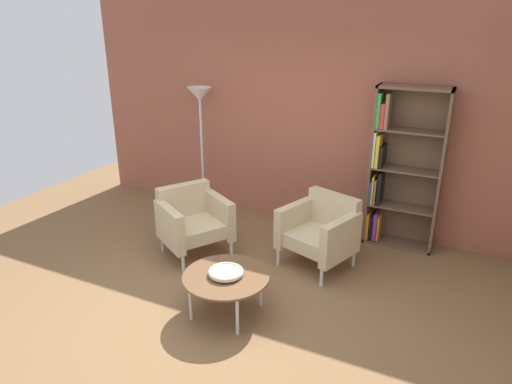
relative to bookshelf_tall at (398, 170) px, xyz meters
name	(u,v)px	position (x,y,z in m)	size (l,w,h in m)	color
ground_plane	(214,315)	(-1.20, -2.25, -0.93)	(8.32, 8.32, 0.00)	brown
brick_back_panel	(309,113)	(-1.20, 0.21, 0.52)	(6.40, 0.12, 2.90)	#9E5642
bookshelf_tall	(398,170)	(0.00, 0.00, 0.00)	(0.80, 0.30, 1.90)	brown
coffee_table_low	(226,278)	(-1.11, -2.15, -0.55)	(0.80, 0.80, 0.40)	brown
decorative_bowl	(226,272)	(-1.11, -2.15, -0.49)	(0.32, 0.32, 0.05)	beige
armchair_near_window	(193,220)	(-2.03, -1.28, -0.51)	(0.92, 0.94, 0.78)	#C6B289
armchair_by_bookshelf	(321,230)	(-0.62, -0.90, -0.51)	(0.88, 0.85, 0.78)	#C6B289
floor_lamp_torchiere	(200,109)	(-2.58, -0.16, 0.52)	(0.32, 0.32, 1.74)	silver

